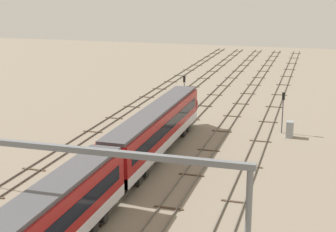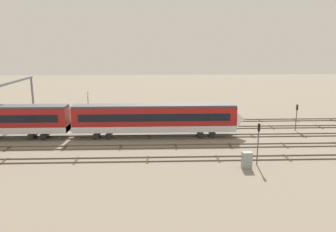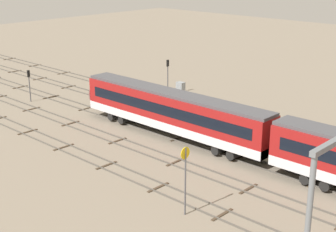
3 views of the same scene
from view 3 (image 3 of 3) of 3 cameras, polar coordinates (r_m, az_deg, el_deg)
The scene contains 10 objects.
ground_plane at distance 52.81m, azimuth 1.19°, elevation -2.59°, with size 196.22×196.22×0.00m, color gray.
track_near_foreground at distance 60.05m, azimuth 7.52°, elevation -0.12°, with size 180.22×2.40×0.16m.
track_second_near at distance 56.32m, azimuth 4.56°, elevation -1.24°, with size 180.22×2.40×0.16m.
track_with_train at distance 52.78m, azimuth 1.19°, elevation -2.52°, with size 180.22×2.40×0.16m.
track_second_far at distance 49.48m, azimuth -2.66°, elevation -3.96°, with size 180.22×2.40×0.16m.
track_far_background at distance 46.47m, azimuth -7.04°, elevation -5.57°, with size 180.22×2.40×0.16m.
speed_sign_near_foreground at distance 36.49m, azimuth 1.98°, elevation -6.36°, with size 0.14×0.92×5.38m.
signal_light_trackside_approach at distance 67.92m, azimuth -15.56°, elevation 3.86°, with size 0.31×0.32×4.23m.
signal_light_trackside_departure at distance 68.57m, azimuth -0.04°, elevation 5.01°, with size 0.31×0.32×4.92m.
relay_cabinet at distance 68.85m, azimuth 1.44°, elevation 3.12°, with size 1.10×0.80×1.88m.
Camera 3 is at (-33.17, 36.72, 18.42)m, focal length 53.47 mm.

